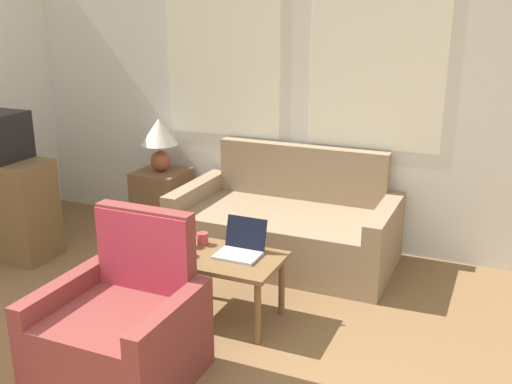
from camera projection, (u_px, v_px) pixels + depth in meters
name	position (u px, v px, depth m)	size (l,w,h in m)	color
wall_back	(305.00, 95.00, 5.12)	(6.52, 0.06, 2.60)	silver
couch	(287.00, 228.00, 5.00)	(1.78, 0.93, 0.90)	#937A5B
armchair	(124.00, 332.00, 3.39)	(0.82, 0.75, 0.94)	brown
tv_dresser	(0.00, 207.00, 5.06)	(0.96, 0.43, 0.83)	brown
side_table	(163.00, 200.00, 5.63)	(0.45, 0.45, 0.58)	brown
table_lamp	(159.00, 137.00, 5.44)	(0.34, 0.34, 0.49)	brown
coffee_table	(221.00, 264.00, 4.00)	(0.81, 0.51, 0.45)	brown
laptop	(241.00, 247.00, 3.99)	(0.29, 0.28, 0.23)	#B7B7BC
cup_navy	(189.00, 241.00, 4.11)	(0.08, 0.08, 0.09)	gold
cup_yellow	(180.00, 248.00, 3.97)	(0.10, 0.10, 0.11)	teal
cup_white	(203.00, 239.00, 4.16)	(0.08, 0.08, 0.08)	#B23D38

